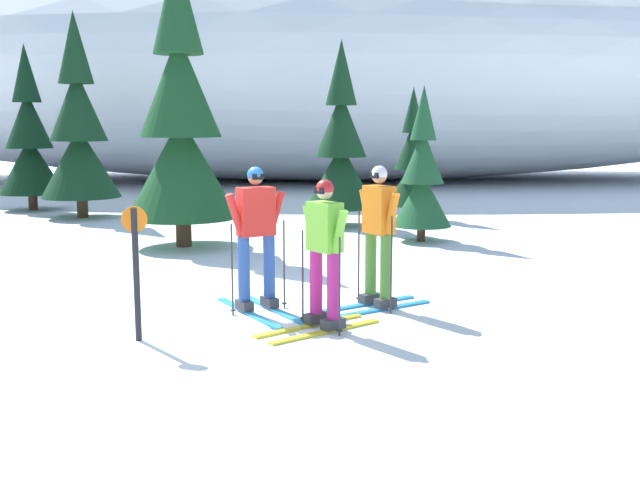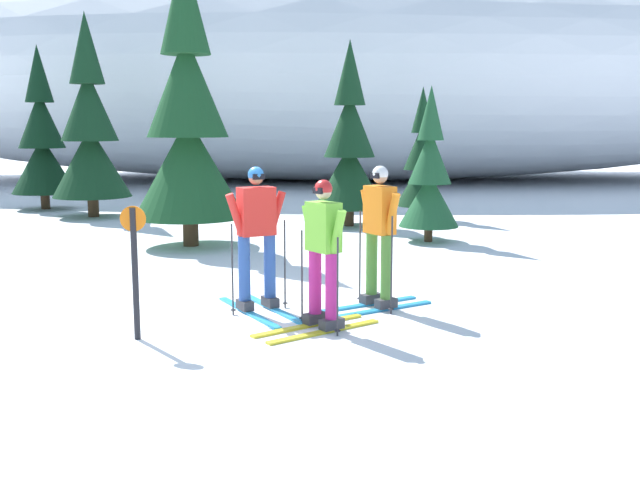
% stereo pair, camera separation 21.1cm
% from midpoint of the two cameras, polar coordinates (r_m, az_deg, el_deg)
% --- Properties ---
extents(ground_plane, '(120.00, 120.00, 0.00)m').
position_cam_midpoint_polar(ground_plane, '(9.35, -9.35, -5.71)').
color(ground_plane, white).
extents(skier_red_jacket, '(1.22, 1.74, 1.84)m').
position_cam_midpoint_polar(skier_red_jacket, '(9.23, -5.65, 0.39)').
color(skier_red_jacket, '#2893CC').
rests_on(skier_red_jacket, ground).
extents(skier_orange_jacket, '(1.62, 1.21, 1.84)m').
position_cam_midpoint_polar(skier_orange_jacket, '(9.38, 3.92, 0.50)').
color(skier_orange_jacket, '#2893CC').
rests_on(skier_orange_jacket, ground).
extents(skier_lime_jacket, '(1.50, 1.25, 1.74)m').
position_cam_midpoint_polar(skier_lime_jacket, '(8.37, -0.40, -0.91)').
color(skier_lime_jacket, gold).
rests_on(skier_lime_jacket, ground).
extents(pine_tree_left, '(1.77, 1.77, 4.58)m').
position_cam_midpoint_polar(pine_tree_left, '(22.05, -22.04, 7.15)').
color(pine_tree_left, '#47301E').
rests_on(pine_tree_left, ground).
extents(pine_tree_center_left, '(2.01, 2.01, 5.20)m').
position_cam_midpoint_polar(pine_tree_center_left, '(19.77, -18.65, 7.96)').
color(pine_tree_center_left, '#47301E').
rests_on(pine_tree_center_left, ground).
extents(pine_tree_center, '(2.18, 2.18, 5.64)m').
position_cam_midpoint_polar(pine_tree_center, '(14.42, -11.26, 8.81)').
color(pine_tree_center, '#47301E').
rests_on(pine_tree_center, ground).
extents(pine_tree_center_right, '(1.66, 1.66, 4.31)m').
position_cam_midpoint_polar(pine_tree_center_right, '(17.14, 1.30, 7.10)').
color(pine_tree_center_right, '#47301E').
rests_on(pine_tree_center_right, ground).
extents(pine_tree_right, '(1.22, 1.22, 3.15)m').
position_cam_midpoint_polar(pine_tree_right, '(14.96, 7.60, 4.90)').
color(pine_tree_right, '#47301E').
rests_on(pine_tree_right, ground).
extents(pine_tree_far_right, '(1.28, 1.28, 3.32)m').
position_cam_midpoint_polar(pine_tree_far_right, '(18.69, 6.91, 5.92)').
color(pine_tree_far_right, '#47301E').
rests_on(pine_tree_far_right, ground).
extents(snow_ridge_background, '(48.45, 19.26, 9.10)m').
position_cam_midpoint_polar(snow_ridge_background, '(32.57, 0.92, 12.79)').
color(snow_ridge_background, white).
rests_on(snow_ridge_background, ground).
extents(trail_marker_post, '(0.28, 0.07, 1.49)m').
position_cam_midpoint_polar(trail_marker_post, '(8.19, -14.91, -1.92)').
color(trail_marker_post, black).
rests_on(trail_marker_post, ground).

